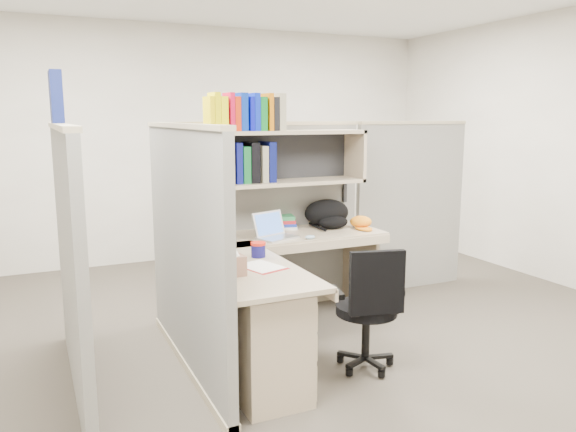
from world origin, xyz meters
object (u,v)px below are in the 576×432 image
laptop (277,225)px  backpack (330,214)px  snack_canister (258,249)px  task_chair (368,327)px  desk (273,309)px

laptop → backpack: 0.64m
snack_canister → task_chair: task_chair is taller
backpack → task_chair: backpack is taller
backpack → snack_canister: 1.18m
laptop → task_chair: bearing=-95.9°
backpack → snack_canister: (-0.94, -0.71, -0.07)m
desk → backpack: bearing=45.5°
snack_canister → task_chair: 0.90m
laptop → backpack: bearing=2.1°
backpack → snack_canister: backpack is taller
backpack → snack_canister: size_ratio=3.90×
laptop → task_chair: size_ratio=0.35×
laptop → task_chair: laptop is taller
laptop → task_chair: (0.23, -0.96, -0.53)m
desk → task_chair: 0.64m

